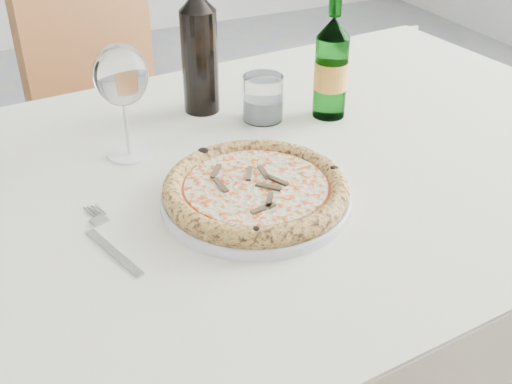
% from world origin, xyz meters
% --- Properties ---
extents(dining_table, '(1.64, 1.06, 0.76)m').
position_xyz_m(dining_table, '(-0.11, -0.08, 0.68)').
color(dining_table, brown).
rests_on(dining_table, floor).
extents(chair_far, '(0.50, 0.50, 0.93)m').
position_xyz_m(chair_far, '(-0.13, 0.67, 0.53)').
color(chair_far, brown).
rests_on(chair_far, floor).
extents(plate, '(0.29, 0.29, 0.02)m').
position_xyz_m(plate, '(-0.11, -0.18, 0.76)').
color(plate, white).
rests_on(plate, dining_table).
extents(pizza, '(0.28, 0.28, 0.03)m').
position_xyz_m(pizza, '(-0.11, -0.18, 0.78)').
color(pizza, '#EDC078').
rests_on(pizza, plate).
extents(fork, '(0.05, 0.19, 0.00)m').
position_xyz_m(fork, '(-0.33, -0.19, 0.76)').
color(fork, '#A9AAAC').
rests_on(fork, dining_table).
extents(wine_glass, '(0.09, 0.09, 0.20)m').
position_xyz_m(wine_glass, '(-0.24, 0.05, 0.90)').
color(wine_glass, white).
rests_on(wine_glass, dining_table).
extents(tumbler, '(0.08, 0.08, 0.09)m').
position_xyz_m(tumbler, '(0.03, 0.08, 0.79)').
color(tumbler, white).
rests_on(tumbler, dining_table).
extents(beer_bottle, '(0.06, 0.06, 0.24)m').
position_xyz_m(beer_bottle, '(0.16, 0.05, 0.85)').
color(beer_bottle, '#38893E').
rests_on(beer_bottle, dining_table).
extents(wine_bottle, '(0.07, 0.07, 0.28)m').
position_xyz_m(wine_bottle, '(-0.06, 0.17, 0.88)').
color(wine_bottle, black).
rests_on(wine_bottle, dining_table).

